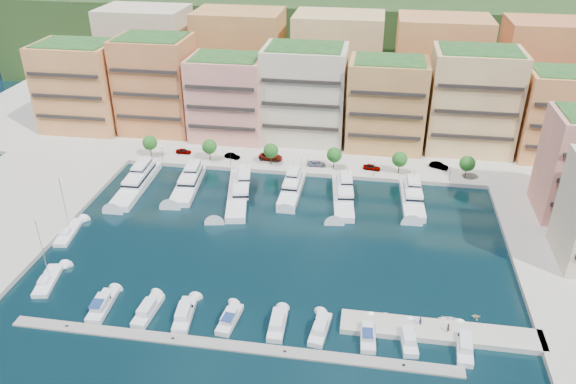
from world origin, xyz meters
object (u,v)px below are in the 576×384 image
Objects in this scene: tree_1 at (209,147)px; car_1 at (232,156)px; tender_1 at (384,314)px; car_2 at (271,157)px; cruiser_3 at (185,315)px; yacht_1 at (189,183)px; car_5 at (439,166)px; person_0 at (420,320)px; yacht_4 at (343,195)px; car_0 at (184,151)px; tender_2 at (450,321)px; yacht_3 at (292,187)px; lamppost_2 at (301,160)px; tender_3 at (476,316)px; cruiser_2 at (148,311)px; car_3 at (316,164)px; cruiser_6 at (320,329)px; car_4 at (372,167)px; yacht_0 at (137,182)px; person_1 at (448,327)px; tree_3 at (334,155)px; cruiser_7 at (368,335)px; lamppost_3 at (374,165)px; sailboat_1 at (69,233)px; cruiser_5 at (277,325)px; cruiser_8 at (408,339)px; lamppost_1 at (230,155)px; sailboat_0 at (48,281)px; cruiser_9 at (464,345)px; tree_5 at (467,164)px; yacht_2 at (239,190)px; cruiser_1 at (102,306)px; tree_2 at (271,151)px; cruiser_4 at (229,319)px; lamppost_4 at (451,170)px; tree_0 at (150,143)px; yacht_5 at (412,197)px.

car_1 is at bearing 18.49° from tree_1.
tender_1 is 62.52m from car_2.
yacht_1 is at bearing 106.95° from cruiser_3.
person_0 is at bearing -163.13° from car_5.
car_0 is (-43.39, 16.42, 0.59)m from yacht_4.
tender_2 is at bearing -122.45° from car_1.
yacht_3 and yacht_4 have the same top height.
yacht_1 is 0.96× the size of yacht_4.
lamppost_2 is 0.22× the size of yacht_1.
person_0 is (-9.42, -4.20, 1.42)m from tender_3.
cruiser_2 and cruiser_3 have the same top height.
yacht_1 is at bearing 23.99° from person_0.
cruiser_6 is at bearing -175.84° from car_3.
yacht_0 is at bearing 114.43° from car_4.
cruiser_6 is at bearing -79.00° from lamppost_2.
tender_3 is 1.02× the size of person_1.
tree_3 reaches higher than tender_3.
tree_1 reaches higher than yacht_4.
yacht_0 is at bearing -175.52° from yacht_3.
tender_3 is 54.98m from car_5.
yacht_4 is 5.30× the size of tender_2.
cruiser_7 is 12.68m from person_1.
lamppost_3 is 50.41m from tender_1.
sailboat_1 is (-62.13, 20.81, -0.26)m from cruiser_7.
cruiser_5 is 33.08m from tender_3.
lamppost_2 is 61.13m from cruiser_8.
cruiser_8 is at bearing -52.50° from lamppost_1.
cruiser_9 is at bearing -4.02° from sailboat_0.
tree_5 reaches higher than yacht_4.
cruiser_3 is (-11.08, -46.05, -0.66)m from yacht_3.
cruiser_6 is (23.62, -42.67, -0.66)m from yacht_2.
cruiser_2 is at bearing 0.15° from cruiser_1.
yacht_0 is (-19.71, -12.64, -2.62)m from lamppost_1.
cruiser_6 is at bearing -20.88° from sailboat_1.
cruiser_3 is at bearing -117.56° from yacht_4.
lamppost_2 reaches higher than cruiser_8.
cruiser_4 is (3.86, -58.10, -4.17)m from tree_2.
cruiser_8 is (32.80, -58.08, -4.20)m from tree_2.
lamppost_4 is at bearing 0.00° from lamppost_2.
cruiser_2 is (-5.48, -42.68, -0.66)m from yacht_2.
tender_1 is at bearing -40.13° from yacht_1.
cruiser_8 is (64.80, -58.08, -4.20)m from tree_0.
cruiser_5 is (21.88, -55.78, -3.28)m from lamppost_1.
yacht_4 is at bearing 37.81° from sailboat_0.
car_3 reaches higher than cruiser_1.
cruiser_7 is at bearing -179.81° from cruiser_8.
tree_2 is 3.71× the size of person_1.
tender_1 is 53.38m from car_4.
yacht_5 is at bearing 63.25° from cruiser_5.
cruiser_5 is 70.65m from car_0.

